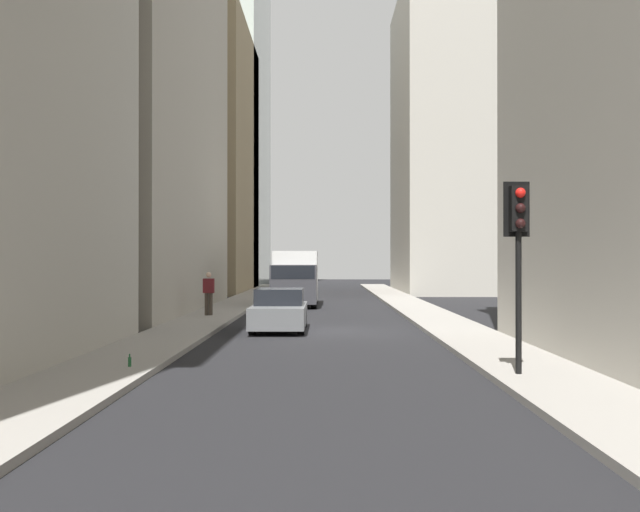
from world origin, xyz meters
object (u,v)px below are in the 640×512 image
Objects in this scene: delivery_truck at (296,278)px; hatchback_grey at (279,311)px; pedestrian at (209,292)px; discarded_bottle at (130,361)px; traffic_light_foreground at (519,232)px.

hatchback_grey is (-13.86, -0.00, -0.80)m from delivery_truck.
pedestrian is (-8.69, 3.19, -0.36)m from delivery_truck.
pedestrian reaches higher than discarded_bottle.
pedestrian is at bearing 28.54° from traffic_light_foreground.
delivery_truck is at bearing -20.14° from pedestrian.
delivery_truck is 23.93× the size of discarded_bottle.
hatchback_grey reaches higher than discarded_bottle.
hatchback_grey is 1.13× the size of traffic_light_foreground.
discarded_bottle is at bearing 165.03° from hatchback_grey.
hatchback_grey is at bearing -14.97° from discarded_bottle.
delivery_truck is 9.26m from pedestrian.
delivery_truck reaches higher than pedestrian.
traffic_light_foreground reaches higher than discarded_bottle.
hatchback_grey is at bearing 26.95° from traffic_light_foreground.
pedestrian is at bearing 159.86° from delivery_truck.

